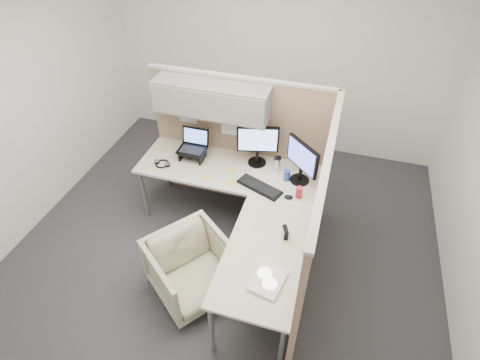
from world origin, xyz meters
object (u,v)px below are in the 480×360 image
(desk, at_px, (239,201))
(keyboard, at_px, (260,187))
(office_chair, at_px, (192,267))
(monitor_left, at_px, (258,142))

(desk, height_order, keyboard, keyboard)
(office_chair, bearing_deg, desk, 15.68)
(monitor_left, height_order, keyboard, monitor_left)
(monitor_left, bearing_deg, keyboard, -85.31)
(office_chair, distance_m, monitor_left, 1.43)
(desk, bearing_deg, office_chair, -112.02)
(keyboard, bearing_deg, desk, -107.41)
(office_chair, bearing_deg, monitor_left, 24.32)
(desk, bearing_deg, monitor_left, 87.05)
(office_chair, xyz_separation_m, monitor_left, (0.30, 1.24, 0.65))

